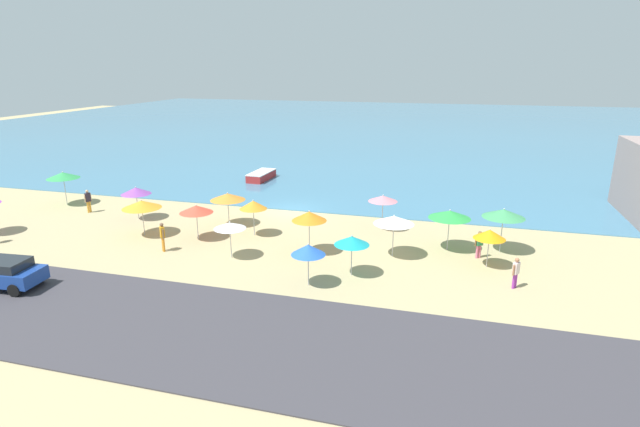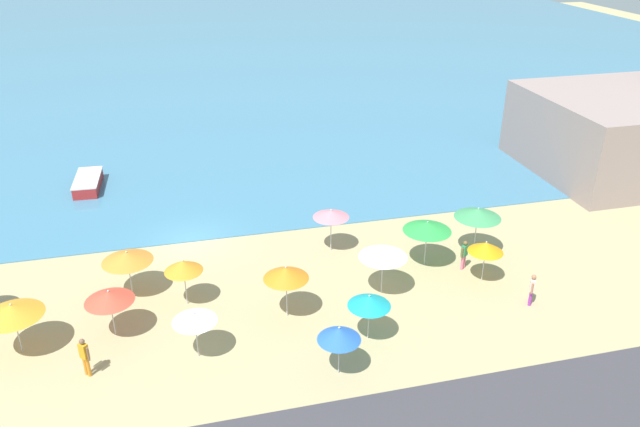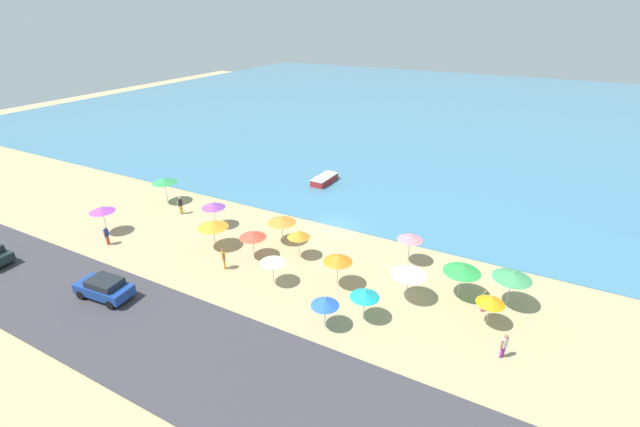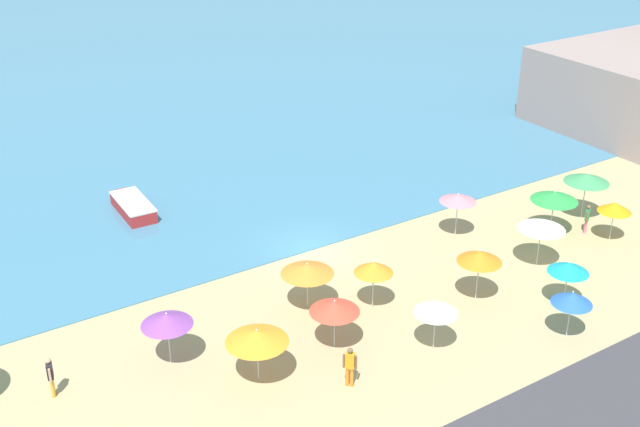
% 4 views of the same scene
% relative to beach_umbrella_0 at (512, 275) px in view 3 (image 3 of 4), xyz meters
% --- Properties ---
extents(ground_plane, '(160.00, 160.00, 0.00)m').
position_rel_beach_umbrella_0_xyz_m(ground_plane, '(-14.77, 4.89, -2.39)').
color(ground_plane, tan).
extents(sea, '(150.00, 110.00, 0.05)m').
position_rel_beach_umbrella_0_xyz_m(sea, '(-14.77, 59.89, -2.37)').
color(sea, teal).
rests_on(sea, ground_plane).
extents(coastal_road, '(80.00, 8.00, 0.06)m').
position_rel_beach_umbrella_0_xyz_m(coastal_road, '(-14.77, -13.11, -2.36)').
color(coastal_road, '#3B383E').
rests_on(coastal_road, ground_plane).
extents(beach_umbrella_0, '(2.45, 2.45, 2.71)m').
position_rel_beach_umbrella_0_xyz_m(beach_umbrella_0, '(0.00, 0.00, 0.00)').
color(beach_umbrella_0, '#B2B2B7').
rests_on(beach_umbrella_0, ground_plane).
extents(beach_umbrella_1, '(2.49, 2.49, 2.42)m').
position_rel_beach_umbrella_0_xyz_m(beach_umbrella_1, '(-22.23, -3.03, -0.30)').
color(beach_umbrella_1, '#B2B2B7').
rests_on(beach_umbrella_1, ground_plane).
extents(beach_umbrella_2, '(2.12, 2.12, 2.56)m').
position_rel_beach_umbrella_0_xyz_m(beach_umbrella_2, '(-32.32, -5.57, -0.12)').
color(beach_umbrella_2, '#B2B2B7').
rests_on(beach_umbrella_2, ground_plane).
extents(beach_umbrella_3, '(1.73, 1.73, 2.24)m').
position_rel_beach_umbrella_0_xyz_m(beach_umbrella_3, '(-0.85, -2.65, -0.48)').
color(beach_umbrella_3, '#B2B2B7').
rests_on(beach_umbrella_3, ground_plane).
extents(beach_umbrella_4, '(1.94, 1.94, 2.47)m').
position_rel_beach_umbrella_0_xyz_m(beach_umbrella_4, '(-7.40, 2.15, -0.19)').
color(beach_umbrella_4, '#B2B2B7').
rests_on(beach_umbrella_4, ground_plane).
extents(beach_umbrella_5, '(2.34, 2.34, 2.53)m').
position_rel_beach_umbrella_0_xyz_m(beach_umbrella_5, '(-6.08, -2.44, -0.17)').
color(beach_umbrella_5, '#B2B2B7').
rests_on(beach_umbrella_5, ground_plane).
extents(beach_umbrella_6, '(1.84, 1.84, 2.20)m').
position_rel_beach_umbrella_0_xyz_m(beach_umbrella_6, '(-15.04, -5.13, -0.45)').
color(beach_umbrella_6, '#B2B2B7').
rests_on(beach_umbrella_6, ground_plane).
extents(beach_umbrella_7, '(2.40, 2.40, 2.35)m').
position_rel_beach_umbrella_0_xyz_m(beach_umbrella_7, '(-17.81, 0.38, -0.35)').
color(beach_umbrella_7, '#B2B2B7').
rests_on(beach_umbrella_7, ground_plane).
extents(beach_umbrella_8, '(2.10, 2.10, 2.43)m').
position_rel_beach_umbrella_0_xyz_m(beach_umbrella_8, '(-24.70, -0.10, -0.28)').
color(beach_umbrella_8, '#B2B2B7').
rests_on(beach_umbrella_8, ground_plane).
extents(beach_umbrella_9, '(1.85, 1.85, 2.26)m').
position_rel_beach_umbrella_0_xyz_m(beach_umbrella_9, '(-7.83, -5.73, -0.44)').
color(beach_umbrella_9, '#B2B2B7').
rests_on(beach_umbrella_9, ground_plane).
extents(beach_umbrella_10, '(1.78, 1.78, 2.42)m').
position_rel_beach_umbrella_0_xyz_m(beach_umbrella_10, '(-15.28, -1.15, -0.32)').
color(beach_umbrella_10, '#B2B2B7').
rests_on(beach_umbrella_10, ground_plane).
extents(beach_umbrella_11, '(2.47, 2.47, 2.69)m').
position_rel_beach_umbrella_0_xyz_m(beach_umbrella_11, '(-32.55, 1.76, -0.02)').
color(beach_umbrella_11, '#B2B2B7').
rests_on(beach_umbrella_11, ground_plane).
extents(beach_umbrella_12, '(2.11, 2.11, 2.30)m').
position_rel_beach_umbrella_0_xyz_m(beach_umbrella_12, '(-18.46, -2.78, -0.40)').
color(beach_umbrella_12, '#B2B2B7').
rests_on(beach_umbrella_12, ground_plane).
extents(beach_umbrella_13, '(2.04, 2.04, 2.63)m').
position_rel_beach_umbrella_0_xyz_m(beach_umbrella_13, '(-10.90, -3.23, -0.11)').
color(beach_umbrella_13, '#B2B2B7').
rests_on(beach_umbrella_13, ground_plane).
extents(beach_umbrella_14, '(1.74, 1.74, 2.27)m').
position_rel_beach_umbrella_0_xyz_m(beach_umbrella_14, '(-9.65, -7.55, -0.47)').
color(beach_umbrella_14, '#B2B2B7').
rests_on(beach_umbrella_14, ground_plane).
extents(beach_umbrella_15, '(2.48, 2.48, 2.53)m').
position_rel_beach_umbrella_0_xyz_m(beach_umbrella_15, '(-3.04, -0.48, -0.17)').
color(beach_umbrella_15, '#B2B2B7').
rests_on(beach_umbrella_15, ground_plane).
extents(bather_0, '(0.43, 0.43, 1.77)m').
position_rel_beach_umbrella_0_xyz_m(bather_0, '(-19.40, -5.26, -1.40)').
color(bather_0, orange).
rests_on(bather_0, ground_plane).
extents(bather_1, '(0.31, 0.55, 1.66)m').
position_rel_beach_umbrella_0_xyz_m(bather_1, '(-30.41, -6.91, -1.46)').
color(bather_1, '#D74830').
rests_on(bather_1, ground_plane).
extents(bather_2, '(0.31, 0.55, 1.75)m').
position_rel_beach_umbrella_0_xyz_m(bather_2, '(-29.32, 0.40, -1.41)').
color(bather_2, gold).
rests_on(bather_2, ground_plane).
extents(bather_3, '(0.38, 0.49, 1.61)m').
position_rel_beach_umbrella_0_xyz_m(bather_3, '(0.37, -5.09, -1.49)').
color(bather_3, purple).
rests_on(bather_3, ground_plane).
extents(bather_4, '(0.49, 0.38, 1.63)m').
position_rel_beach_umbrella_0_xyz_m(bather_4, '(-1.28, -1.37, -1.48)').
color(bather_4, '#DB6B8D').
rests_on(bather_4, ground_plane).
extents(parked_car_0, '(4.04, 2.12, 1.47)m').
position_rel_beach_umbrella_0_xyz_m(parked_car_0, '(-24.18, -11.92, -1.55)').
color(parked_car_0, navy).
rests_on(parked_car_0, coastal_road).
extents(skiff_nearshore, '(1.72, 4.27, 0.77)m').
position_rel_beach_umbrella_0_xyz_m(skiff_nearshore, '(-20.87, 14.04, -1.96)').
color(skiff_nearshore, '#AD2827').
rests_on(skiff_nearshore, sea).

